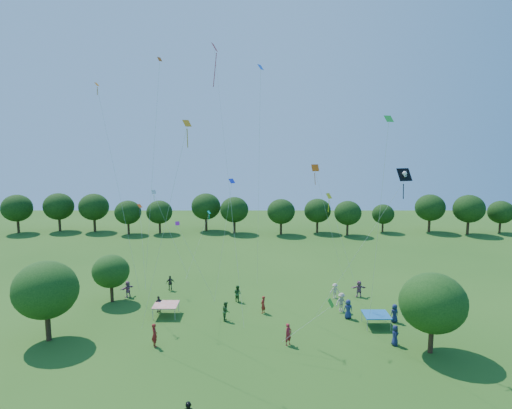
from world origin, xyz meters
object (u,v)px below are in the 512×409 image
at_px(tent_red_stripe, 166,305).
at_px(pirate_kite, 402,179).
at_px(near_tree_east, 433,303).
at_px(near_tree_west, 46,290).
at_px(red_high_kite, 219,92).
at_px(near_tree_north, 111,271).
at_px(tent_blue, 376,315).

distance_m(tent_red_stripe, pirate_kite, 23.63).
xyz_separation_m(near_tree_east, pirate_kite, (-2.41, 1.16, 9.29)).
relative_size(near_tree_west, near_tree_east, 1.05).
distance_m(near_tree_east, pirate_kite, 9.67).
bearing_deg(tent_red_stripe, red_high_kite, 13.23).
bearing_deg(near_tree_east, red_high_kite, 152.90).
bearing_deg(near_tree_north, near_tree_west, -105.15).
distance_m(near_tree_west, tent_blue, 27.64).
relative_size(near_tree_north, tent_blue, 2.18).
bearing_deg(pirate_kite, tent_red_stripe, 162.23).
xyz_separation_m(near_tree_west, near_tree_north, (2.39, 8.82, -1.10)).
xyz_separation_m(pirate_kite, red_high_kite, (-14.24, 7.35, 7.09)).
height_order(near_tree_north, red_high_kite, red_high_kite).
height_order(near_tree_west, red_high_kite, red_high_kite).
relative_size(near_tree_north, tent_red_stripe, 2.18).
bearing_deg(near_tree_east, tent_red_stripe, 161.30).
relative_size(near_tree_east, red_high_kite, 0.27).
bearing_deg(tent_red_stripe, near_tree_north, 149.33).
distance_m(near_tree_west, pirate_kite, 29.22).
xyz_separation_m(near_tree_east, tent_blue, (-2.88, 4.95, -2.92)).
relative_size(tent_red_stripe, pirate_kite, 0.17).
height_order(near_tree_north, near_tree_east, near_tree_east).
xyz_separation_m(tent_blue, red_high_kite, (-13.76, 3.57, 19.30)).
xyz_separation_m(near_tree_north, near_tree_east, (27.80, -10.97, 0.82)).
height_order(near_tree_north, tent_blue, near_tree_north).
bearing_deg(tent_blue, pirate_kite, -82.89).
distance_m(tent_red_stripe, tent_blue, 18.94).
bearing_deg(near_tree_east, near_tree_west, 175.93).
relative_size(near_tree_west, near_tree_north, 1.37).
relative_size(near_tree_west, tent_red_stripe, 2.98).
distance_m(near_tree_north, near_tree_east, 29.90).
relative_size(pirate_kite, red_high_kite, 0.54).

